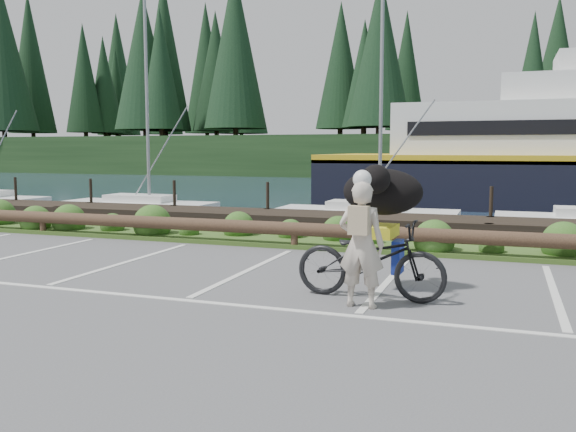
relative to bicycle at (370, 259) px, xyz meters
name	(u,v)px	position (x,y,z in m)	size (l,w,h in m)	color
ground	(197,295)	(-2.56, -0.65, -0.59)	(72.00, 72.00, 0.00)	#4F4F51
harbor_backdrop	(474,166)	(-2.16, 77.76, -0.59)	(170.00, 160.00, 30.00)	#19293C
vegetation_strip	(304,242)	(-2.56, 4.65, -0.54)	(34.00, 1.60, 0.10)	#3D5B21
log_rail	(294,249)	(-2.56, 3.95, -0.59)	(32.00, 0.30, 0.60)	#443021
bicycle	(370,259)	(0.00, 0.00, 0.00)	(0.79, 2.26, 1.19)	black
cyclist	(361,244)	(-0.02, -0.53, 0.30)	(0.65, 0.43, 1.79)	beige
dog	(382,192)	(0.03, 0.73, 0.96)	(1.28, 0.62, 0.74)	black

